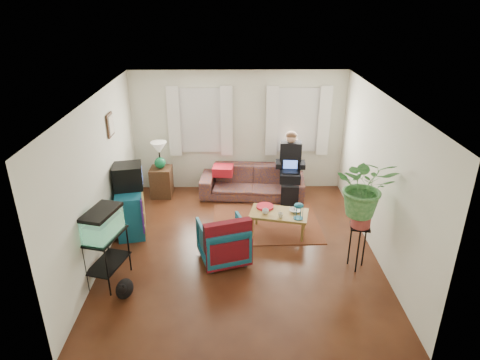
{
  "coord_description": "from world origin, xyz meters",
  "views": [
    {
      "loc": [
        -0.1,
        -6.26,
        4.07
      ],
      "look_at": [
        0.0,
        0.4,
        1.1
      ],
      "focal_mm": 32.0,
      "sensor_mm": 36.0,
      "label": 1
    }
  ],
  "objects_px": {
    "sofa": "(252,177)",
    "coffee_table": "(279,223)",
    "plant_stand": "(357,247)",
    "armchair": "(223,239)",
    "side_table": "(162,182)",
    "dresser": "(130,210)",
    "aquarium_stand": "(108,258)"
  },
  "relations": [
    {
      "from": "sofa",
      "to": "plant_stand",
      "type": "height_order",
      "value": "sofa"
    },
    {
      "from": "coffee_table",
      "to": "armchair",
      "type": "bearing_deg",
      "value": -127.55
    },
    {
      "from": "coffee_table",
      "to": "side_table",
      "type": "bearing_deg",
      "value": 158.89
    },
    {
      "from": "aquarium_stand",
      "to": "plant_stand",
      "type": "bearing_deg",
      "value": 19.54
    },
    {
      "from": "plant_stand",
      "to": "armchair",
      "type": "bearing_deg",
      "value": 173.03
    },
    {
      "from": "armchair",
      "to": "coffee_table",
      "type": "xyz_separation_m",
      "value": [
        0.99,
        0.81,
        -0.16
      ]
    },
    {
      "from": "sofa",
      "to": "side_table",
      "type": "relative_size",
      "value": 3.41
    },
    {
      "from": "dresser",
      "to": "aquarium_stand",
      "type": "height_order",
      "value": "dresser"
    },
    {
      "from": "sofa",
      "to": "coffee_table",
      "type": "bearing_deg",
      "value": -70.06
    },
    {
      "from": "side_table",
      "to": "armchair",
      "type": "bearing_deg",
      "value": -60.49
    },
    {
      "from": "sofa",
      "to": "dresser",
      "type": "bearing_deg",
      "value": -142.65
    },
    {
      "from": "side_table",
      "to": "dresser",
      "type": "relative_size",
      "value": 0.7
    },
    {
      "from": "side_table",
      "to": "armchair",
      "type": "xyz_separation_m",
      "value": [
        1.36,
        -2.41,
        0.06
      ]
    },
    {
      "from": "sofa",
      "to": "dresser",
      "type": "height_order",
      "value": "sofa"
    },
    {
      "from": "aquarium_stand",
      "to": "coffee_table",
      "type": "distance_m",
      "value": 3.03
    },
    {
      "from": "armchair",
      "to": "sofa",
      "type": "bearing_deg",
      "value": -121.06
    },
    {
      "from": "side_table",
      "to": "armchair",
      "type": "relative_size",
      "value": 0.85
    },
    {
      "from": "side_table",
      "to": "plant_stand",
      "type": "xyz_separation_m",
      "value": [
        3.48,
        -2.67,
        0.06
      ]
    },
    {
      "from": "armchair",
      "to": "coffee_table",
      "type": "distance_m",
      "value": 1.28
    },
    {
      "from": "sofa",
      "to": "aquarium_stand",
      "type": "xyz_separation_m",
      "value": [
        -2.29,
        -2.93,
        -0.03
      ]
    },
    {
      "from": "aquarium_stand",
      "to": "plant_stand",
      "type": "relative_size",
      "value": 1.06
    },
    {
      "from": "sofa",
      "to": "armchair",
      "type": "height_order",
      "value": "sofa"
    },
    {
      "from": "aquarium_stand",
      "to": "coffee_table",
      "type": "relative_size",
      "value": 0.78
    },
    {
      "from": "sofa",
      "to": "armchair",
      "type": "distance_m",
      "value": 2.45
    },
    {
      "from": "sofa",
      "to": "coffee_table",
      "type": "relative_size",
      "value": 2.13
    },
    {
      "from": "armchair",
      "to": "plant_stand",
      "type": "bearing_deg",
      "value": 155.55
    },
    {
      "from": "dresser",
      "to": "aquarium_stand",
      "type": "bearing_deg",
      "value": -102.08
    },
    {
      "from": "sofa",
      "to": "aquarium_stand",
      "type": "bearing_deg",
      "value": -122.7
    },
    {
      "from": "sofa",
      "to": "plant_stand",
      "type": "distance_m",
      "value": 3.06
    },
    {
      "from": "side_table",
      "to": "armchair",
      "type": "distance_m",
      "value": 2.77
    },
    {
      "from": "dresser",
      "to": "side_table",
      "type": "bearing_deg",
      "value": 65.15
    },
    {
      "from": "side_table",
      "to": "aquarium_stand",
      "type": "xyz_separation_m",
      "value": [
        -0.35,
        -2.96,
        0.08
      ]
    }
  ]
}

